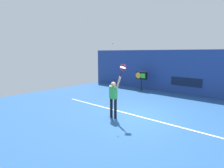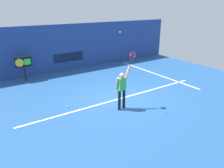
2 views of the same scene
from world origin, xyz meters
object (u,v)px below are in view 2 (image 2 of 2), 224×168
Objects in this scene: tennis_player at (122,88)px; spare_ball at (68,106)px; tennis_ball at (120,32)px; tennis_racket at (132,57)px; scoreboard_clock at (24,63)px.

tennis_player is 28.97× the size of spare_ball.
tennis_ball is 1.00× the size of spare_ball.
tennis_player is 2.64m from spare_ball.
scoreboard_clock is (-3.18, 6.37, -1.19)m from tennis_racket.
tennis_ball is 4.11m from spare_ball.
tennis_racket is 0.42× the size of scoreboard_clock.
tennis_ball is at bearing 151.48° from tennis_player.
tennis_racket is at bearing -0.45° from tennis_player.
tennis_racket is at bearing -63.46° from scoreboard_clock.
tennis_racket is 9.19× the size of spare_ball.
spare_ball is (-2.48, 1.50, -2.31)m from tennis_racket.
tennis_player reaches higher than scoreboard_clock.
tennis_player is at bearing 179.55° from tennis_racket.
tennis_ball reaches higher than tennis_racket.
tennis_ball is at bearing 175.10° from tennis_racket.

